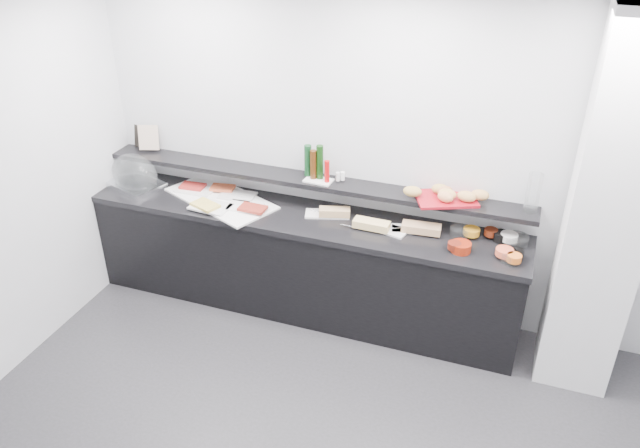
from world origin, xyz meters
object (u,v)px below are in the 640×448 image
(framed_print, at_px, (145,133))
(bread_tray, at_px, (446,198))
(cloche_base, at_px, (134,184))
(condiment_tray, at_px, (319,180))
(sandwich_plate_mid, at_px, (384,228))
(carafe, at_px, (533,193))

(framed_print, bearing_deg, bread_tray, -3.90)
(cloche_base, xyz_separation_m, condiment_tray, (1.67, 0.15, 0.24))
(cloche_base, distance_m, framed_print, 0.47)
(cloche_base, xyz_separation_m, framed_print, (-0.03, 0.29, 0.36))
(framed_print, relative_size, condiment_tray, 1.16)
(condiment_tray, relative_size, bread_tray, 0.51)
(sandwich_plate_mid, xyz_separation_m, carafe, (1.03, 0.19, 0.39))
(condiment_tray, relative_size, carafe, 0.75)
(carafe, bearing_deg, sandwich_plate_mid, -169.62)
(framed_print, relative_size, bread_tray, 0.59)
(bread_tray, distance_m, carafe, 0.63)
(sandwich_plate_mid, height_order, bread_tray, bread_tray)
(sandwich_plate_mid, height_order, condiment_tray, condiment_tray)
(sandwich_plate_mid, xyz_separation_m, condiment_tray, (-0.59, 0.14, 0.25))
(cloche_base, distance_m, bread_tray, 2.70)
(sandwich_plate_mid, bearing_deg, condiment_tray, -179.82)
(sandwich_plate_mid, relative_size, bread_tray, 0.82)
(carafe, bearing_deg, framed_print, 178.37)
(carafe, bearing_deg, condiment_tray, -178.27)
(cloche_base, relative_size, sandwich_plate_mid, 1.37)
(framed_print, xyz_separation_m, carafe, (3.33, -0.09, 0.02))
(framed_print, distance_m, condiment_tray, 1.71)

